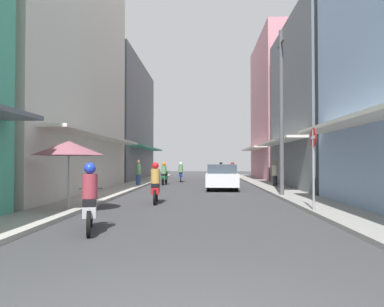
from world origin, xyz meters
The scene contains 19 objects.
ground_plane centered at (0.00, 15.12, 0.00)m, with size 84.14×84.14×0.00m, color #38383A.
sidewalk_left centered at (-4.37, 15.12, 0.06)m, with size 1.68×46.24×0.12m, color #ADA89E.
sidewalk_right centered at (4.37, 15.12, 0.06)m, with size 1.68×46.24×0.12m, color gray.
building_left_mid centered at (-8.21, 14.43, 6.84)m, with size 7.05×13.58×13.70m.
building_left_far centered at (-8.20, 28.46, 5.17)m, with size 7.05×13.23×10.35m.
building_right_mid centered at (8.20, 18.42, 5.00)m, with size 7.05×10.32×10.02m.
building_right_far centered at (8.21, 29.63, 6.40)m, with size 7.05×10.49×12.81m.
motorbike_white centered at (2.35, 23.36, 0.70)m, with size 0.55×1.81×1.58m.
motorbike_blue centered at (-1.60, 25.24, 0.70)m, with size 0.55×1.81×1.58m.
motorbike_green centered at (-2.49, 21.61, 0.70)m, with size 0.55×1.81×1.58m.
motorbike_silver centered at (-2.29, 4.95, 0.70)m, with size 0.69×1.76×1.58m.
motorbike_orange centered at (1.72, 28.17, 0.70)m, with size 0.55×1.81×1.58m.
motorbike_red centered at (-1.57, 10.58, 0.70)m, with size 0.55×1.81×1.58m.
parked_car centered at (1.30, 17.42, 0.74)m, with size 1.88×4.15×1.45m.
pedestrian_crossing centered at (4.61, 18.85, 0.81)m, with size 0.34×0.34×1.62m.
pedestrian_midway centered at (-3.91, 19.44, 0.85)m, with size 0.34×0.34×1.70m.
vendor_umbrella centered at (-3.97, 8.00, 2.02)m, with size 2.23×2.23×2.25m.
utility_pole centered at (3.78, 13.04, 3.85)m, with size 0.20×1.20×7.54m.
street_sign_no_entry centered at (3.68, 8.05, 1.72)m, with size 0.07×0.60×2.65m.
Camera 1 is at (0.33, -3.09, 1.59)m, focal length 33.35 mm.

